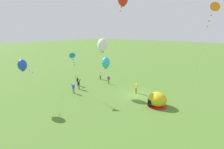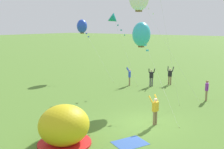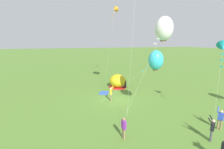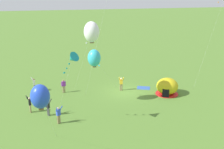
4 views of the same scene
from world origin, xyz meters
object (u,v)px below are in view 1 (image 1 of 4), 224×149
at_px(person_watching_sky, 100,75).
at_px(person_near_tent, 109,79).
at_px(kite_orange, 213,8).
at_px(kite_cyan, 106,63).
at_px(person_arms_raised, 73,88).
at_px(kite_teal, 73,57).
at_px(popup_tent, 157,100).
at_px(kite_blue, 22,65).
at_px(person_flying_kite, 78,81).
at_px(kite_white, 102,45).
at_px(person_with_toddler, 79,84).
at_px(person_far_back, 136,88).

relative_size(person_watching_sky, person_near_tent, 1.10).
height_order(kite_orange, kite_cyan, kite_orange).
bearing_deg(person_arms_raised, kite_teal, 147.21).
height_order(popup_tent, kite_blue, kite_blue).
bearing_deg(kite_cyan, kite_teal, 58.28).
bearing_deg(kite_cyan, popup_tent, -176.10).
relative_size(popup_tent, kite_teal, 0.38).
xyz_separation_m(kite_teal, kite_cyan, (-2.85, -4.61, -1.28)).
relative_size(person_near_tent, person_flying_kite, 0.91).
distance_m(person_arms_raised, kite_blue, 9.14).
distance_m(kite_cyan, kite_blue, 12.53).
distance_m(person_watching_sky, kite_white, 11.65).
xyz_separation_m(kite_white, kite_teal, (2.54, 4.16, -1.62)).
relative_size(person_with_toddler, kite_cyan, 0.30).
distance_m(person_with_toddler, kite_blue, 10.79).
relative_size(popup_tent, person_far_back, 1.49).
distance_m(person_with_toddler, kite_cyan, 7.07).
xyz_separation_m(person_with_toddler, kite_cyan, (-5.26, -1.63, 4.43)).
height_order(popup_tent, person_arms_raised, popup_tent).
height_order(popup_tent, kite_orange, kite_orange).
bearing_deg(person_with_toddler, person_near_tent, -109.03).
distance_m(person_far_back, person_with_toddler, 10.59).
bearing_deg(person_watching_sky, kite_cyan, 139.23).
distance_m(person_with_toddler, person_arms_raised, 2.23).
height_order(kite_cyan, kite_blue, kite_blue).
distance_m(kite_orange, kite_white, 16.16).
xyz_separation_m(person_watching_sky, kite_teal, (-3.95, 10.46, 5.71)).
bearing_deg(person_far_back, person_with_toddler, 27.86).
height_order(person_watching_sky, kite_white, kite_white).
relative_size(person_near_tent, kite_orange, 0.13).
xyz_separation_m(person_far_back, kite_cyan, (4.10, 3.32, 4.43)).
bearing_deg(person_flying_kite, kite_orange, 179.08).
distance_m(popup_tent, person_with_toddler, 14.72).
distance_m(popup_tent, person_flying_kite, 16.43).
bearing_deg(person_near_tent, popup_tent, 162.94).
relative_size(person_flying_kite, kite_blue, 0.28).
xyz_separation_m(popup_tent, person_watching_sky, (16.08, -5.22, 0.00)).
bearing_deg(person_with_toddler, person_far_back, -152.14).
distance_m(person_flying_kite, kite_blue, 11.98).
bearing_deg(person_watching_sky, person_arms_raised, 104.56).
bearing_deg(person_watching_sky, person_far_back, 166.87).
bearing_deg(kite_cyan, person_arms_raised, 40.23).
distance_m(person_near_tent, person_flying_kite, 6.26).
relative_size(kite_orange, kite_blue, 1.97).
height_order(person_watching_sky, kite_teal, kite_teal).
relative_size(popup_tent, kite_white, 0.30).
bearing_deg(kite_cyan, kite_blue, 63.19).
height_order(person_watching_sky, person_arms_raised, same).
height_order(person_watching_sky, person_near_tent, person_watching_sky).
bearing_deg(kite_blue, kite_teal, -113.08).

